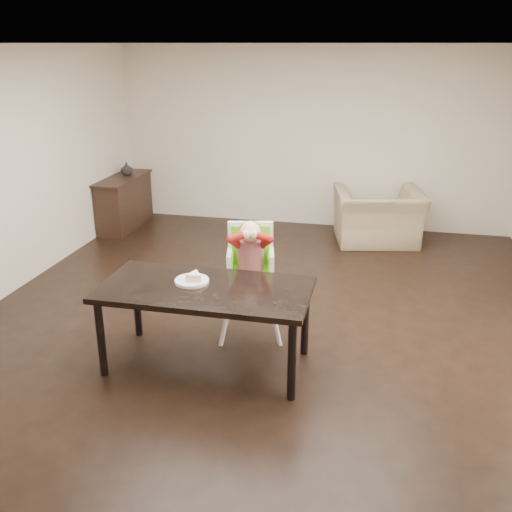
{
  "coord_description": "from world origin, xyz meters",
  "views": [
    {
      "loc": [
        1.07,
        -5.16,
        2.7
      ],
      "look_at": [
        -0.01,
        -0.34,
        0.85
      ],
      "focal_mm": 40.0,
      "sensor_mm": 36.0,
      "label": 1
    }
  ],
  "objects_px": {
    "sideboard": "(125,202)",
    "dining_table": "(205,295)",
    "armchair": "(378,208)",
    "high_chair": "(250,254)"
  },
  "relations": [
    {
      "from": "high_chair",
      "to": "armchair",
      "type": "relative_size",
      "value": 0.97
    },
    {
      "from": "armchair",
      "to": "high_chair",
      "type": "bearing_deg",
      "value": 57.39
    },
    {
      "from": "sideboard",
      "to": "armchair",
      "type": "bearing_deg",
      "value": 1.49
    },
    {
      "from": "high_chair",
      "to": "sideboard",
      "type": "distance_m",
      "value": 3.98
    },
    {
      "from": "dining_table",
      "to": "armchair",
      "type": "relative_size",
      "value": 1.52
    },
    {
      "from": "armchair",
      "to": "sideboard",
      "type": "bearing_deg",
      "value": -10.17
    },
    {
      "from": "high_chair",
      "to": "sideboard",
      "type": "relative_size",
      "value": 0.91
    },
    {
      "from": "high_chair",
      "to": "armchair",
      "type": "distance_m",
      "value": 3.24
    },
    {
      "from": "dining_table",
      "to": "armchair",
      "type": "bearing_deg",
      "value": 69.54
    },
    {
      "from": "sideboard",
      "to": "dining_table",
      "type": "bearing_deg",
      "value": -55.86
    }
  ]
}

